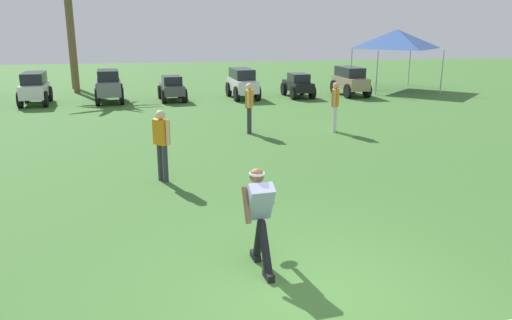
{
  "coord_description": "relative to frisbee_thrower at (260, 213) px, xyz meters",
  "views": [
    {
      "loc": [
        -1.75,
        -5.4,
        3.32
      ],
      "look_at": [
        -0.16,
        3.29,
        0.9
      ],
      "focal_mm": 35.0,
      "sensor_mm": 36.0,
      "label": 1
    }
  ],
  "objects": [
    {
      "name": "ground_plane",
      "position": [
        0.54,
        -0.94,
        -0.79
      ],
      "size": [
        80.0,
        80.0,
        0.0
      ],
      "primitive_type": "plane",
      "color": "#3C6B2F"
    },
    {
      "name": "frisbee_thrower",
      "position": [
        0.0,
        0.0,
        0.0
      ],
      "size": [
        0.47,
        1.15,
        1.4
      ],
      "color": "black",
      "rests_on": "ground_plane"
    },
    {
      "name": "frisbee_in_flight",
      "position": [
        0.14,
        0.56,
        -0.21
      ],
      "size": [
        0.39,
        0.39,
        0.09
      ],
      "color": "white"
    },
    {
      "name": "teammate_near_sideline",
      "position": [
        1.34,
        8.77,
        0.15
      ],
      "size": [
        0.3,
        0.49,
        1.56
      ],
      "color": "#33333D",
      "rests_on": "ground_plane"
    },
    {
      "name": "teammate_midfield",
      "position": [
        -1.33,
        4.25,
        0.15
      ],
      "size": [
        0.37,
        0.43,
        1.56
      ],
      "color": "#33333D",
      "rests_on": "ground_plane"
    },
    {
      "name": "teammate_deep",
      "position": [
        4.04,
        8.51,
        0.15
      ],
      "size": [
        0.33,
        0.47,
        1.56
      ],
      "color": "silver",
      "rests_on": "ground_plane"
    },
    {
      "name": "parked_car_slot_a",
      "position": [
        -6.63,
        16.14,
        -0.07
      ],
      "size": [
        1.35,
        2.48,
        1.34
      ],
      "color": "silver",
      "rests_on": "ground_plane"
    },
    {
      "name": "parked_car_slot_b",
      "position": [
        -3.59,
        16.13,
        -0.05
      ],
      "size": [
        1.37,
        2.43,
        1.4
      ],
      "color": "slate",
      "rests_on": "ground_plane"
    },
    {
      "name": "parked_car_slot_c",
      "position": [
        -0.9,
        16.21,
        -0.22
      ],
      "size": [
        1.29,
        2.28,
        1.1
      ],
      "color": "#474C51",
      "rests_on": "ground_plane"
    },
    {
      "name": "parked_car_slot_d",
      "position": [
        2.3,
        16.35,
        -0.07
      ],
      "size": [
        1.33,
        2.47,
        1.34
      ],
      "color": "silver",
      "rests_on": "ground_plane"
    },
    {
      "name": "parked_car_slot_e",
      "position": [
        4.92,
        16.28,
        -0.22
      ],
      "size": [
        1.19,
        2.24,
        1.1
      ],
      "color": "black",
      "rests_on": "ground_plane"
    },
    {
      "name": "parked_car_slot_f",
      "position": [
        7.5,
        16.35,
        -0.07
      ],
      "size": [
        1.26,
        2.45,
        1.34
      ],
      "color": "#998466",
      "rests_on": "ground_plane"
    },
    {
      "name": "palm_tree_far_left",
      "position": [
        -5.88,
        21.52,
        3.04
      ],
      "size": [
        3.34,
        3.31,
        6.29
      ],
      "color": "brown",
      "rests_on": "ground_plane"
    },
    {
      "name": "palm_tree_left_of_centre",
      "position": [
        -5.5,
        19.65,
        2.65
      ],
      "size": [
        3.68,
        3.73,
        5.29
      ],
      "color": "brown",
      "rests_on": "ground_plane"
    },
    {
      "name": "event_tent",
      "position": [
        10.55,
        18.09,
        1.78
      ],
      "size": [
        3.58,
        3.58,
        3.05
      ],
      "color": "#B2B5BA",
      "rests_on": "ground_plane"
    }
  ]
}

